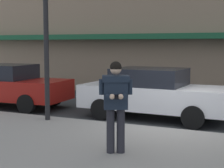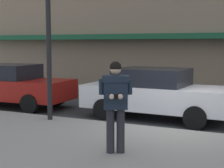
{
  "view_description": "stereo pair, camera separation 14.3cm",
  "coord_description": "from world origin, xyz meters",
  "px_view_note": "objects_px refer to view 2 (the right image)",
  "views": [
    {
      "loc": [
        2.54,
        -9.31,
        2.28
      ],
      "look_at": [
        -0.58,
        -2.68,
        1.49
      ],
      "focal_mm": 60.0,
      "sensor_mm": 36.0,
      "label": 1
    },
    {
      "loc": [
        2.66,
        -9.25,
        2.28
      ],
      "look_at": [
        -0.58,
        -2.68,
        1.49
      ],
      "focal_mm": 60.0,
      "sensor_mm": 36.0,
      "label": 2
    }
  ],
  "objects_px": {
    "street_lamp_post": "(48,12)",
    "man_texting_on_phone": "(116,97)",
    "parked_sedan_mid": "(157,93)",
    "parked_sedan_near": "(10,85)"
  },
  "relations": [
    {
      "from": "parked_sedan_near",
      "to": "parked_sedan_mid",
      "type": "height_order",
      "value": "same"
    },
    {
      "from": "parked_sedan_mid",
      "to": "street_lamp_post",
      "type": "height_order",
      "value": "street_lamp_post"
    },
    {
      "from": "parked_sedan_near",
      "to": "parked_sedan_mid",
      "type": "xyz_separation_m",
      "value": [
        5.52,
        0.22,
        0.0
      ]
    },
    {
      "from": "parked_sedan_mid",
      "to": "street_lamp_post",
      "type": "xyz_separation_m",
      "value": [
        -2.45,
        -2.08,
        2.35
      ]
    },
    {
      "from": "street_lamp_post",
      "to": "man_texting_on_phone",
      "type": "bearing_deg",
      "value": -34.49
    },
    {
      "from": "parked_sedan_near",
      "to": "man_texting_on_phone",
      "type": "bearing_deg",
      "value": -32.86
    },
    {
      "from": "parked_sedan_mid",
      "to": "man_texting_on_phone",
      "type": "height_order",
      "value": "man_texting_on_phone"
    },
    {
      "from": "man_texting_on_phone",
      "to": "parked_sedan_near",
      "type": "bearing_deg",
      "value": 147.14
    },
    {
      "from": "parked_sedan_mid",
      "to": "parked_sedan_near",
      "type": "bearing_deg",
      "value": -177.72
    },
    {
      "from": "parked_sedan_mid",
      "to": "street_lamp_post",
      "type": "distance_m",
      "value": 3.98
    }
  ]
}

